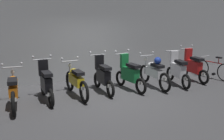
# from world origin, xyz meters

# --- Properties ---
(ground_plane) EXTENTS (80.00, 80.00, 0.00)m
(ground_plane) POSITION_xyz_m (0.00, 0.00, 0.00)
(ground_plane) COLOR #424244
(back_wall) EXTENTS (16.00, 0.30, 3.10)m
(back_wall) POSITION_xyz_m (0.00, 2.44, 1.55)
(back_wall) COLOR #9EA0A3
(back_wall) RESTS_ON ground
(motorbike_slot_1) EXTENTS (0.59, 1.95, 1.15)m
(motorbike_slot_1) POSITION_xyz_m (-2.73, 0.30, 0.49)
(motorbike_slot_1) COLOR black
(motorbike_slot_1) RESTS_ON ground
(motorbike_slot_2) EXTENTS (0.59, 1.68, 1.29)m
(motorbike_slot_2) POSITION_xyz_m (-1.83, 0.49, 0.53)
(motorbike_slot_2) COLOR black
(motorbike_slot_2) RESTS_ON ground
(motorbike_slot_3) EXTENTS (0.59, 1.95, 1.15)m
(motorbike_slot_3) POSITION_xyz_m (-0.91, 0.52, 0.49)
(motorbike_slot_3) COLOR black
(motorbike_slot_3) RESTS_ON ground
(motorbike_slot_4) EXTENTS (0.59, 1.68, 1.29)m
(motorbike_slot_4) POSITION_xyz_m (0.00, 0.57, 0.53)
(motorbike_slot_4) COLOR black
(motorbike_slot_4) RESTS_ON ground
(motorbike_slot_5) EXTENTS (0.58, 1.67, 1.29)m
(motorbike_slot_5) POSITION_xyz_m (0.91, 0.45, 0.53)
(motorbike_slot_5) COLOR black
(motorbike_slot_5) RESTS_ON ground
(motorbike_slot_6) EXTENTS (0.59, 1.95, 1.15)m
(motorbike_slot_6) POSITION_xyz_m (1.82, 0.39, 0.53)
(motorbike_slot_6) COLOR black
(motorbike_slot_6) RESTS_ON ground
(motorbike_slot_7) EXTENTS (0.56, 1.67, 1.18)m
(motorbike_slot_7) POSITION_xyz_m (2.74, 0.29, 0.52)
(motorbike_slot_7) COLOR black
(motorbike_slot_7) RESTS_ON ground
(motorbike_slot_8) EXTENTS (0.59, 1.68, 1.29)m
(motorbike_slot_8) POSITION_xyz_m (3.65, 0.55, 0.53)
(motorbike_slot_8) COLOR black
(motorbike_slot_8) RESTS_ON ground
(bicycle) EXTENTS (0.50, 1.71, 0.89)m
(bicycle) POSITION_xyz_m (4.53, 0.41, 0.36)
(bicycle) COLOR black
(bicycle) RESTS_ON ground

